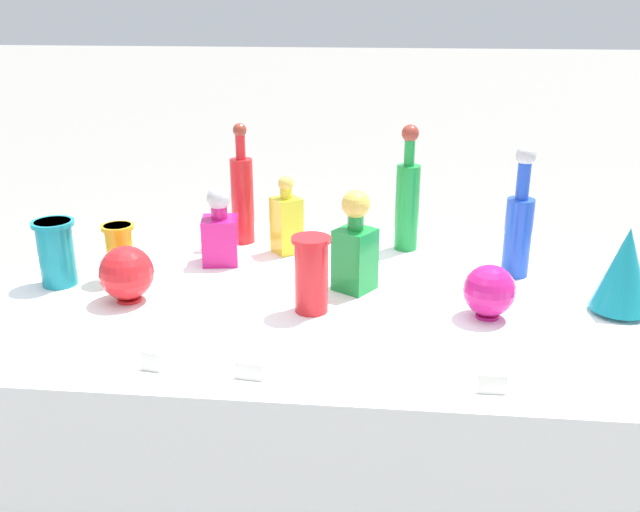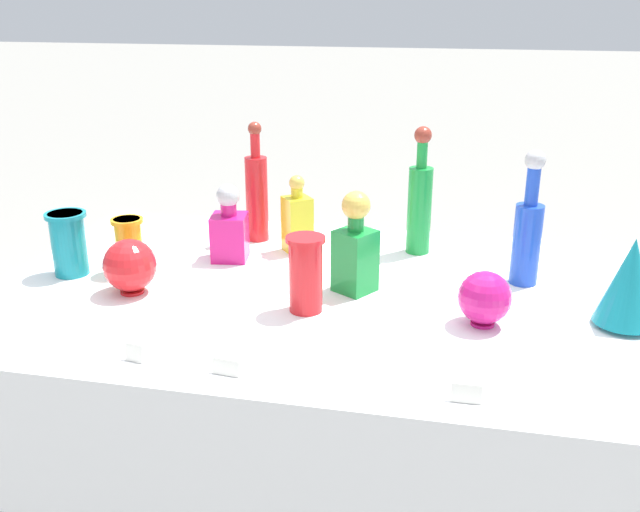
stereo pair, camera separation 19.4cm
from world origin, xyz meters
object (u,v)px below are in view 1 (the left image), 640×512
(square_decanter_1, at_px, (355,246))
(round_bowl_1, at_px, (489,291))
(cardboard_box_behind_right, at_px, (278,284))
(fluted_vase_0, at_px, (625,270))
(tall_bottle_1, at_px, (242,195))
(tall_bottle_0, at_px, (519,225))
(round_bowl_0, at_px, (127,273))
(slender_vase_0, at_px, (311,272))
(square_decanter_0, at_px, (220,232))
(tall_bottle_2, at_px, (407,199))
(cardboard_box_behind_left, at_px, (370,291))
(square_decanter_2, at_px, (287,221))
(slender_vase_2, at_px, (120,250))
(slender_vase_1, at_px, (56,251))

(square_decanter_1, bearing_deg, round_bowl_1, -23.12)
(cardboard_box_behind_right, bearing_deg, fluted_vase_0, -51.98)
(square_decanter_1, bearing_deg, tall_bottle_1, 136.77)
(tall_bottle_1, xyz_separation_m, round_bowl_1, (0.74, -0.51, -0.09))
(tall_bottle_0, xyz_separation_m, fluted_vase_0, (0.23, -0.24, -0.03))
(round_bowl_0, bearing_deg, tall_bottle_0, 15.74)
(slender_vase_0, bearing_deg, cardboard_box_behind_right, 102.76)
(square_decanter_0, bearing_deg, tall_bottle_0, -0.68)
(square_decanter_1, distance_m, cardboard_box_behind_right, 1.60)
(tall_bottle_0, distance_m, tall_bottle_2, 0.37)
(cardboard_box_behind_left, bearing_deg, square_decanter_2, -102.41)
(tall_bottle_2, height_order, fluted_vase_0, tall_bottle_2)
(cardboard_box_behind_left, bearing_deg, round_bowl_0, -111.92)
(square_decanter_0, bearing_deg, square_decanter_2, 31.62)
(square_decanter_1, bearing_deg, fluted_vase_0, -7.11)
(tall_bottle_1, relative_size, square_decanter_2, 1.58)
(slender_vase_2, distance_m, fluted_vase_0, 1.36)
(tall_bottle_0, bearing_deg, tall_bottle_1, 166.14)
(tall_bottle_0, relative_size, fluted_vase_0, 1.67)
(slender_vase_1, distance_m, cardboard_box_behind_left, 1.77)
(tall_bottle_0, bearing_deg, square_decanter_2, 169.76)
(slender_vase_0, height_order, round_bowl_0, slender_vase_0)
(slender_vase_2, height_order, cardboard_box_behind_right, slender_vase_2)
(slender_vase_2, bearing_deg, slender_vase_0, -15.40)
(cardboard_box_behind_left, bearing_deg, round_bowl_1, -77.16)
(tall_bottle_1, relative_size, cardboard_box_behind_right, 0.86)
(slender_vase_1, bearing_deg, slender_vase_2, 17.14)
(tall_bottle_1, xyz_separation_m, square_decanter_1, (0.39, -0.36, -0.03))
(round_bowl_1, bearing_deg, square_decanter_0, 157.63)
(cardboard_box_behind_left, bearing_deg, tall_bottle_0, -69.23)
(round_bowl_0, relative_size, cardboard_box_behind_right, 0.33)
(square_decanter_0, bearing_deg, slender_vase_1, -152.45)
(cardboard_box_behind_right, bearing_deg, slender_vase_2, -99.25)
(tall_bottle_1, xyz_separation_m, slender_vase_2, (-0.28, -0.36, -0.07))
(round_bowl_0, bearing_deg, slender_vase_1, 158.64)
(fluted_vase_0, height_order, cardboard_box_behind_left, fluted_vase_0)
(tall_bottle_2, height_order, cardboard_box_behind_right, tall_bottle_2)
(fluted_vase_0, relative_size, cardboard_box_behind_left, 0.52)
(tall_bottle_0, bearing_deg, round_bowl_0, -164.26)
(slender_vase_1, bearing_deg, tall_bottle_0, 9.06)
(tall_bottle_0, distance_m, square_decanter_0, 0.88)
(cardboard_box_behind_left, bearing_deg, tall_bottle_1, -111.67)
(square_decanter_1, xyz_separation_m, square_decanter_2, (-0.23, 0.28, -0.02))
(slender_vase_2, height_order, fluted_vase_0, fluted_vase_0)
(square_decanter_1, bearing_deg, cardboard_box_behind_left, 89.80)
(fluted_vase_0, xyz_separation_m, cardboard_box_behind_left, (-0.68, 1.44, -0.70))
(tall_bottle_0, relative_size, tall_bottle_2, 0.96)
(square_decanter_1, bearing_deg, slender_vase_0, -123.34)
(square_decanter_1, xyz_separation_m, slender_vase_1, (-0.83, -0.05, -0.03))
(tall_bottle_2, xyz_separation_m, round_bowl_1, (0.20, -0.50, -0.09))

